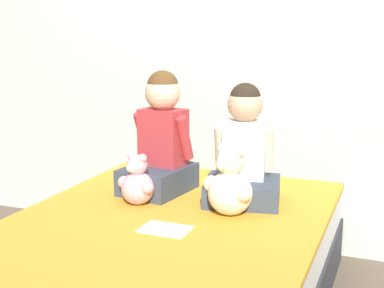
{
  "coord_description": "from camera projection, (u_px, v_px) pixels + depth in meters",
  "views": [
    {
      "loc": [
        0.95,
        -2.01,
        1.27
      ],
      "look_at": [
        0.0,
        0.36,
        0.73
      ],
      "focal_mm": 50.0,
      "sensor_mm": 36.0,
      "label": 1
    }
  ],
  "objects": [
    {
      "name": "child_on_left",
      "position": [
        161.0,
        140.0,
        2.77
      ],
      "size": [
        0.34,
        0.41,
        0.63
      ],
      "rotation": [
        0.0,
        0.0,
        -0.15
      ],
      "color": "#384251",
      "rests_on": "bed"
    },
    {
      "name": "child_on_right",
      "position": [
        244.0,
        154.0,
        2.61
      ],
      "size": [
        0.42,
        0.39,
        0.58
      ],
      "rotation": [
        0.0,
        0.0,
        0.2
      ],
      "color": "#384251",
      "rests_on": "bed"
    },
    {
      "name": "wall_behind_bed",
      "position": [
        234.0,
        35.0,
        3.11
      ],
      "size": [
        8.0,
        0.06,
        2.5
      ],
      "color": "beige",
      "rests_on": "ground_plane"
    },
    {
      "name": "sign_card",
      "position": [
        165.0,
        229.0,
        2.25
      ],
      "size": [
        0.21,
        0.15,
        0.0
      ],
      "color": "white",
      "rests_on": "bed"
    },
    {
      "name": "bed",
      "position": [
        162.0,
        270.0,
        2.39
      ],
      "size": [
        1.37,
        1.88,
        0.45
      ],
      "color": "#2D2D33",
      "rests_on": "ground_plane"
    },
    {
      "name": "teddy_bear_held_by_left_child",
      "position": [
        137.0,
        183.0,
        2.56
      ],
      "size": [
        0.21,
        0.16,
        0.26
      ],
      "rotation": [
        0.0,
        0.0,
        -0.29
      ],
      "color": "#DBA3B2",
      "rests_on": "bed"
    },
    {
      "name": "teddy_bear_held_by_right_child",
      "position": [
        230.0,
        186.0,
        2.41
      ],
      "size": [
        0.26,
        0.21,
        0.33
      ],
      "rotation": [
        0.0,
        0.0,
        -0.44
      ],
      "color": "silver",
      "rests_on": "bed"
    }
  ]
}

